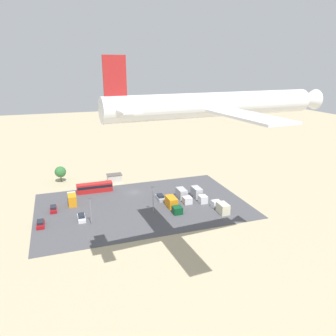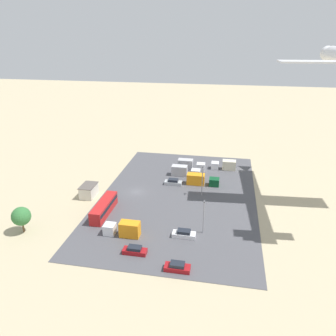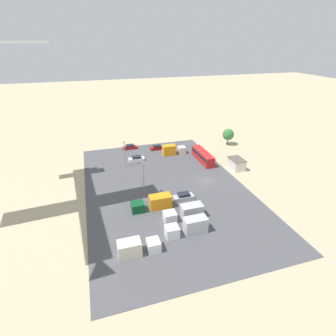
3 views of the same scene
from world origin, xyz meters
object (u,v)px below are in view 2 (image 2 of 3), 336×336
object	(u,v)px
parked_car_3	(135,250)
parked_truck_3	(184,171)
parked_car_1	(177,267)
parked_truck_2	(124,229)
parked_truck_0	(190,165)
parked_truck_1	(225,165)
parked_truck_4	(201,180)
shed_building	(89,191)
bus	(104,207)
parked_car_0	(184,234)
parked_car_2	(173,182)

from	to	relation	value
parked_car_3	parked_truck_3	distance (m)	38.19
parked_car_1	parked_truck_3	distance (m)	41.44
parked_truck_2	parked_truck_0	bearing A→B (deg)	-13.35
parked_truck_1	parked_truck_4	bearing A→B (deg)	153.08
parked_car_1	parked_car_3	xyz separation A→B (m)	(-3.20, -8.61, -0.01)
shed_building	parked_truck_0	distance (m)	31.83
bus	shed_building	bearing A→B (deg)	132.35
parked_truck_2	parked_truck_4	world-z (taller)	parked_truck_2
parked_car_1	parked_truck_4	distance (m)	35.92
shed_building	parked_car_0	xyz separation A→B (m)	(13.50, 26.24, -0.82)
parked_car_3	parked_truck_4	size ratio (longest dim) A/B	0.52
parked_car_1	bus	bearing A→B (deg)	-129.50
parked_truck_0	parked_truck_2	distance (m)	38.25
shed_building	parked_car_3	distance (m)	27.30
parked_truck_0	parked_car_1	bearing A→B (deg)	4.41
parked_car_1	parked_car_2	size ratio (longest dim) A/B	0.96
bus	parked_truck_0	bearing A→B (deg)	61.71
parked_car_3	parked_truck_2	distance (m)	6.61
shed_building	parked_truck_4	world-z (taller)	shed_building
parked_car_2	parked_truck_2	world-z (taller)	parked_truck_2
bus	parked_truck_3	world-z (taller)	bus
parked_car_2	parked_truck_0	xyz separation A→B (m)	(-11.36, 3.10, 0.79)
parked_car_1	parked_car_3	size ratio (longest dim) A/B	1.00
parked_car_3	parked_truck_0	world-z (taller)	parked_truck_0
parked_car_1	parked_truck_2	bearing A→B (deg)	-124.73
parked_car_2	parked_truck_3	size ratio (longest dim) A/B	0.58
parked_car_0	parked_truck_2	xyz separation A→B (m)	(1.70, -12.08, 0.79)
parked_car_0	parked_truck_0	xyz separation A→B (m)	(-35.52, -3.25, 0.80)
parked_car_3	parked_truck_4	bearing A→B (deg)	164.02
shed_building	parked_truck_2	size ratio (longest dim) A/B	0.69
parked_car_0	parked_truck_4	xyz separation A→B (m)	(-25.63, 1.05, 0.68)
shed_building	parked_car_1	distance (m)	35.63
bus	parked_truck_3	xyz separation A→B (m)	(-25.09, 14.89, -0.32)
parked_car_0	parked_truck_2	world-z (taller)	parked_truck_2
parked_truck_3	parked_truck_0	bearing A→B (deg)	166.64
parked_car_1	parked_truck_4	bearing A→B (deg)	178.79
parked_truck_3	parked_car_2	bearing A→B (deg)	-16.57
parked_car_1	parked_truck_0	xyz separation A→B (m)	(-45.80, -3.53, 0.82)
bus	parked_car_3	distance (m)	16.92
bus	parked_car_0	bearing A→B (deg)	-16.83
parked_truck_0	parked_truck_2	size ratio (longest dim) A/B	1.09
bus	parked_truck_4	xyz separation A→B (m)	(-19.81, 20.28, -0.30)
shed_building	parked_truck_1	distance (m)	41.41
parked_truck_2	parked_car_1	bearing A→B (deg)	-124.73
shed_building	parked_truck_3	size ratio (longest dim) A/B	0.63
parked_car_0	parked_truck_4	bearing A→B (deg)	-2.34
parked_car_3	parked_truck_2	xyz separation A→B (m)	(-5.38, -3.76, 0.81)
bus	parked_truck_1	size ratio (longest dim) A/B	1.56
parked_car_3	parked_truck_4	world-z (taller)	parked_truck_4
bus	parked_car_3	bearing A→B (deg)	-49.75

